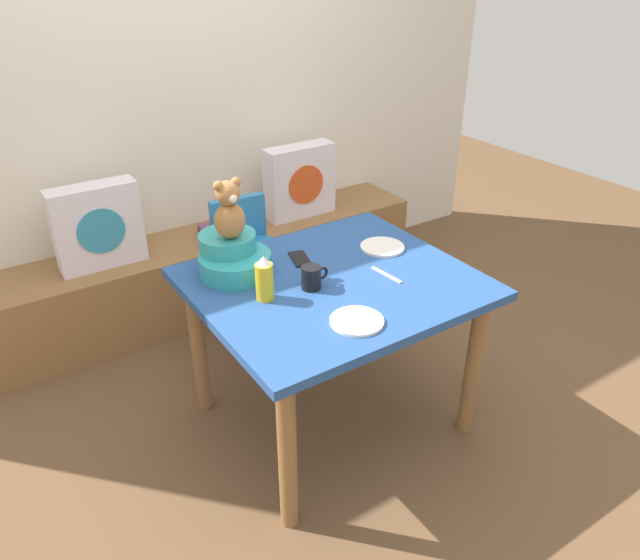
% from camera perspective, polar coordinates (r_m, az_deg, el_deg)
% --- Properties ---
extents(ground_plane, '(8.00, 8.00, 0.00)m').
position_cam_1_polar(ground_plane, '(2.89, 1.12, -12.85)').
color(ground_plane, brown).
extents(back_wall, '(4.40, 0.10, 2.60)m').
position_cam_1_polar(back_wall, '(3.55, -13.29, 18.19)').
color(back_wall, silver).
rests_on(back_wall, ground_plane).
extents(window_bench, '(2.60, 0.44, 0.46)m').
position_cam_1_polar(window_bench, '(3.66, -9.85, 0.99)').
color(window_bench, olive).
rests_on(window_bench, ground_plane).
extents(pillow_floral_left, '(0.44, 0.15, 0.44)m').
position_cam_1_polar(pillow_floral_left, '(3.28, -20.49, 4.82)').
color(pillow_floral_left, silver).
rests_on(pillow_floral_left, window_bench).
extents(pillow_floral_right, '(0.44, 0.15, 0.44)m').
position_cam_1_polar(pillow_floral_right, '(3.70, -1.94, 9.41)').
color(pillow_floral_right, silver).
rests_on(pillow_floral_right, window_bench).
extents(book_stack, '(0.20, 0.14, 0.06)m').
position_cam_1_polar(book_stack, '(3.56, -9.71, 4.80)').
color(book_stack, '#713D5D').
rests_on(book_stack, window_bench).
extents(dining_table, '(1.11, 0.98, 0.74)m').
position_cam_1_polar(dining_table, '(2.51, 1.26, -2.10)').
color(dining_table, '#264C8C').
rests_on(dining_table, ground_plane).
extents(highchair, '(0.34, 0.47, 0.79)m').
position_cam_1_polar(highchair, '(3.18, -6.79, 2.57)').
color(highchair, '#2672B2').
rests_on(highchair, ground_plane).
extents(infant_seat_teal, '(0.30, 0.33, 0.16)m').
position_cam_1_polar(infant_seat_teal, '(2.50, -8.33, 2.20)').
color(infant_seat_teal, teal).
rests_on(infant_seat_teal, dining_table).
extents(teddy_bear, '(0.13, 0.12, 0.25)m').
position_cam_1_polar(teddy_bear, '(2.42, -8.68, 6.55)').
color(teddy_bear, '#A96E3B').
rests_on(teddy_bear, infant_seat_teal).
extents(ketchup_bottle, '(0.07, 0.07, 0.18)m').
position_cam_1_polar(ketchup_bottle, '(2.29, -5.34, 0.09)').
color(ketchup_bottle, gold).
rests_on(ketchup_bottle, dining_table).
extents(coffee_mug, '(0.12, 0.08, 0.09)m').
position_cam_1_polar(coffee_mug, '(2.37, -0.80, 0.26)').
color(coffee_mug, black).
rests_on(coffee_mug, dining_table).
extents(dinner_plate_near, '(0.20, 0.20, 0.01)m').
position_cam_1_polar(dinner_plate_near, '(2.18, 3.53, -3.94)').
color(dinner_plate_near, white).
rests_on(dinner_plate_near, dining_table).
extents(dinner_plate_far, '(0.20, 0.20, 0.01)m').
position_cam_1_polar(dinner_plate_far, '(2.72, 5.98, 3.15)').
color(dinner_plate_far, white).
rests_on(dinner_plate_far, dining_table).
extents(cell_phone, '(0.11, 0.16, 0.01)m').
position_cam_1_polar(cell_phone, '(2.61, -1.93, 2.05)').
color(cell_phone, black).
rests_on(cell_phone, dining_table).
extents(table_fork, '(0.03, 0.17, 0.01)m').
position_cam_1_polar(table_fork, '(2.50, 6.36, 0.50)').
color(table_fork, silver).
rests_on(table_fork, dining_table).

